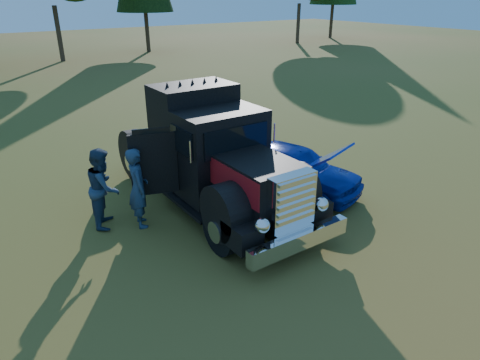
% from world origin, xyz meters
% --- Properties ---
extents(ground, '(120.00, 120.00, 0.00)m').
position_xyz_m(ground, '(0.00, 0.00, 0.00)').
color(ground, '#324C16').
rests_on(ground, ground).
extents(diamond_t_truck, '(3.34, 7.16, 3.00)m').
position_xyz_m(diamond_t_truck, '(0.81, 1.82, 1.28)').
color(diamond_t_truck, black).
rests_on(diamond_t_truck, ground).
extents(hotrod_coupe, '(2.68, 4.34, 1.89)m').
position_xyz_m(hotrod_coupe, '(3.09, 1.27, 0.67)').
color(hotrod_coupe, '#07109C').
rests_on(hotrod_coupe, ground).
extents(spectator_near, '(0.60, 0.78, 1.94)m').
position_xyz_m(spectator_near, '(-1.18, 1.86, 0.97)').
color(spectator_near, navy).
rests_on(spectator_near, ground).
extents(spectator_far, '(1.07, 1.16, 1.91)m').
position_xyz_m(spectator_far, '(-1.82, 2.36, 0.96)').
color(spectator_far, '#1E2B47').
rests_on(spectator_far, ground).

